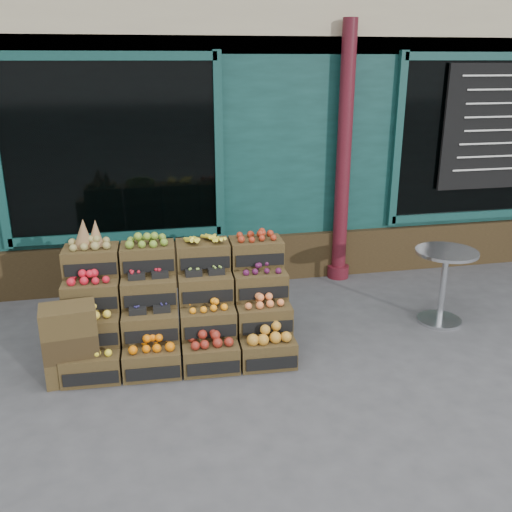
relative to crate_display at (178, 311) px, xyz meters
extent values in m
plane|color=#3F3F42|center=(1.03, -0.48, -0.41)|extent=(60.00, 60.00, 0.00)
cube|color=#113A36|center=(1.03, 4.72, 1.99)|extent=(12.00, 6.00, 4.80)
cube|color=#113A36|center=(1.03, 1.77, 1.09)|extent=(12.00, 0.12, 3.00)
cube|color=#312513|center=(1.03, 1.70, -0.11)|extent=(12.00, 0.18, 0.60)
cube|color=black|center=(-0.57, 1.70, 1.34)|extent=(2.40, 0.06, 2.00)
cube|color=black|center=(4.23, 1.70, 1.34)|extent=(2.40, 0.06, 2.00)
cylinder|color=#4D111B|center=(2.23, 1.57, 1.19)|extent=(0.18, 0.18, 3.20)
cube|color=black|center=(4.23, 1.62, 1.49)|extent=(1.30, 0.04, 1.60)
cube|color=#42331A|center=(-0.82, -0.39, -0.28)|extent=(0.53, 0.38, 0.26)
cube|color=black|center=(-0.83, -0.58, -0.31)|extent=(0.48, 0.04, 0.12)
cube|color=yellow|center=(-0.82, -0.39, -0.11)|extent=(0.43, 0.29, 0.08)
cube|color=#42331A|center=(-0.28, -0.42, -0.28)|extent=(0.53, 0.38, 0.26)
cube|color=black|center=(-0.29, -0.61, -0.31)|extent=(0.48, 0.04, 0.12)
cube|color=orange|center=(-0.28, -0.42, -0.11)|extent=(0.43, 0.29, 0.09)
cube|color=#42331A|center=(0.25, -0.44, -0.28)|extent=(0.53, 0.38, 0.26)
cube|color=black|center=(0.25, -0.63, -0.31)|extent=(0.48, 0.04, 0.12)
cube|color=maroon|center=(0.25, -0.44, -0.10)|extent=(0.43, 0.29, 0.10)
cube|color=#42331A|center=(0.79, -0.47, -0.28)|extent=(0.53, 0.38, 0.26)
cube|color=black|center=(0.78, -0.66, -0.31)|extent=(0.48, 0.04, 0.12)
cube|color=#BA7A25|center=(0.79, -0.47, -0.09)|extent=(0.43, 0.29, 0.12)
cube|color=#42331A|center=(-0.81, -0.17, -0.02)|extent=(0.53, 0.38, 0.26)
cube|color=black|center=(-0.82, -0.37, -0.05)|extent=(0.48, 0.04, 0.12)
cube|color=gold|center=(-0.81, -0.17, 0.15)|extent=(0.43, 0.29, 0.09)
cube|color=#42331A|center=(-0.27, -0.20, -0.02)|extent=(0.53, 0.38, 0.26)
cube|color=black|center=(-0.28, -0.39, -0.05)|extent=(0.48, 0.04, 0.12)
cube|color=navy|center=(-0.27, -0.20, 0.12)|extent=(0.43, 0.29, 0.03)
cube|color=#42331A|center=(0.26, -0.22, -0.02)|extent=(0.53, 0.38, 0.26)
cube|color=black|center=(0.26, -0.41, -0.05)|extent=(0.48, 0.04, 0.12)
cube|color=orange|center=(0.26, -0.22, 0.14)|extent=(0.43, 0.29, 0.07)
cube|color=#42331A|center=(0.80, -0.25, -0.02)|extent=(0.53, 0.38, 0.26)
cube|color=black|center=(0.79, -0.44, -0.05)|extent=(0.48, 0.04, 0.12)
cube|color=orange|center=(0.80, -0.25, 0.15)|extent=(0.43, 0.29, 0.08)
cube|color=#42331A|center=(-0.80, 0.04, 0.24)|extent=(0.53, 0.38, 0.26)
cube|color=black|center=(-0.81, -0.15, 0.21)|extent=(0.48, 0.04, 0.12)
cube|color=red|center=(-0.80, 0.04, 0.41)|extent=(0.43, 0.29, 0.09)
cube|color=#42331A|center=(-0.26, 0.02, 0.24)|extent=(0.53, 0.38, 0.26)
cube|color=black|center=(-0.27, -0.17, 0.21)|extent=(0.48, 0.04, 0.12)
cube|color=#AA1624|center=(-0.26, 0.02, 0.38)|extent=(0.43, 0.29, 0.04)
cube|color=#42331A|center=(0.27, 0.00, 0.24)|extent=(0.53, 0.38, 0.26)
cube|color=black|center=(0.27, -0.20, 0.21)|extent=(0.48, 0.04, 0.12)
cube|color=#83A740|center=(0.27, 0.00, 0.38)|extent=(0.43, 0.29, 0.03)
cube|color=#42331A|center=(0.81, -0.03, 0.24)|extent=(0.53, 0.38, 0.26)
cube|color=black|center=(0.80, -0.22, 0.21)|extent=(0.48, 0.04, 0.12)
cube|color=#491337|center=(0.81, -0.03, 0.40)|extent=(0.43, 0.29, 0.07)
cube|color=#42331A|center=(-0.79, 0.26, 0.49)|extent=(0.53, 0.38, 0.26)
cube|color=black|center=(-0.80, 0.07, 0.47)|extent=(0.48, 0.04, 0.12)
cube|color=olive|center=(-0.79, 0.26, 0.67)|extent=(0.43, 0.29, 0.09)
cube|color=#42331A|center=(-0.25, 0.24, 0.49)|extent=(0.53, 0.38, 0.26)
cube|color=black|center=(-0.26, 0.05, 0.47)|extent=(0.48, 0.04, 0.12)
cube|color=olive|center=(-0.25, 0.24, 0.67)|extent=(0.43, 0.29, 0.09)
cube|color=#42331A|center=(0.28, 0.21, 0.49)|extent=(0.53, 0.38, 0.26)
cube|color=black|center=(0.28, 0.02, 0.47)|extent=(0.48, 0.04, 0.12)
cube|color=yellow|center=(0.28, 0.21, 0.66)|extent=(0.43, 0.29, 0.08)
cube|color=#42331A|center=(0.82, 0.19, 0.49)|extent=(0.53, 0.38, 0.26)
cube|color=black|center=(0.81, 0.00, 0.47)|extent=(0.48, 0.04, 0.12)
cube|color=#9E2B15|center=(0.82, 0.19, 0.66)|extent=(0.43, 0.29, 0.08)
cube|color=#312513|center=(0.00, -0.21, -0.28)|extent=(2.15, 0.45, 0.26)
cube|color=#312513|center=(0.01, 0.01, -0.15)|extent=(2.15, 0.45, 0.52)
cube|color=#312513|center=(0.02, 0.23, -0.02)|extent=(2.15, 0.45, 0.78)
cone|color=olive|center=(-0.84, 0.26, 0.77)|extent=(0.18, 0.18, 0.30)
cone|color=olive|center=(-0.73, 0.30, 0.75)|extent=(0.16, 0.16, 0.26)
cube|color=#42331A|center=(-0.98, -0.37, -0.29)|extent=(0.51, 0.38, 0.24)
cube|color=#312513|center=(-0.98, -0.37, -0.06)|extent=(0.51, 0.38, 0.24)
cube|color=#42331A|center=(-0.98, -0.37, 0.18)|extent=(0.51, 0.38, 0.24)
cylinder|color=silver|center=(2.86, 0.03, -0.40)|extent=(0.48, 0.48, 0.03)
cylinder|color=silver|center=(2.86, 0.03, -0.01)|extent=(0.07, 0.07, 0.79)
cylinder|color=silver|center=(2.86, 0.03, 0.40)|extent=(0.66, 0.66, 0.03)
imported|color=#1A5D24|center=(-0.13, 2.15, 0.63)|extent=(0.88, 0.72, 2.08)
camera|label=1|loc=(-0.31, -5.14, 2.34)|focal=40.00mm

